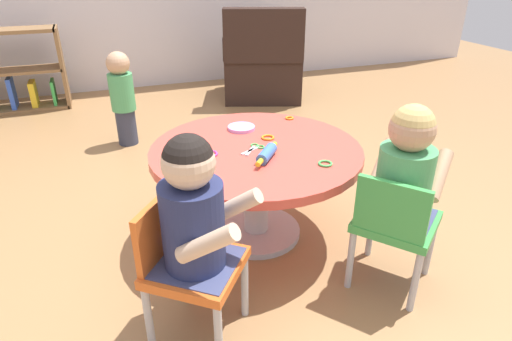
% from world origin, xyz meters
% --- Properties ---
extents(ground_plane, '(10.00, 10.00, 0.00)m').
position_xyz_m(ground_plane, '(0.00, 0.00, 0.00)').
color(ground_plane, '#9E7247').
extents(craft_table, '(0.97, 0.97, 0.47)m').
position_xyz_m(craft_table, '(0.00, 0.00, 0.37)').
color(craft_table, silver).
rests_on(craft_table, ground).
extents(child_chair_left, '(0.42, 0.42, 0.54)m').
position_xyz_m(child_chair_left, '(-0.44, -0.50, 0.31)').
color(child_chair_left, '#B7B7BC').
rests_on(child_chair_left, ground).
extents(seated_child_left, '(0.44, 0.43, 0.51)m').
position_xyz_m(seated_child_left, '(-0.41, -0.53, 0.53)').
color(seated_child_left, '#3F4772').
rests_on(seated_child_left, ground).
extents(child_chair_right, '(0.42, 0.42, 0.54)m').
position_xyz_m(child_chair_right, '(0.38, -0.55, 0.31)').
color(child_chair_right, '#B7B7BC').
rests_on(child_chair_right, ground).
extents(seated_child_right, '(0.44, 0.42, 0.51)m').
position_xyz_m(seated_child_right, '(0.41, -0.52, 0.53)').
color(seated_child_right, '#3F4772').
rests_on(seated_child_right, ground).
extents(bookshelf_low, '(0.93, 0.28, 0.70)m').
position_xyz_m(bookshelf_low, '(-1.35, 2.55, 0.31)').
color(bookshelf_low, olive).
rests_on(bookshelf_low, ground).
extents(armchair_dark, '(0.90, 0.91, 0.85)m').
position_xyz_m(armchair_dark, '(0.86, 2.15, 0.31)').
color(armchair_dark, black).
rests_on(armchair_dark, ground).
extents(toddler_standing, '(0.17, 0.17, 0.67)m').
position_xyz_m(toddler_standing, '(-0.48, 1.42, 0.36)').
color(toddler_standing, '#33384C').
rests_on(toddler_standing, ground).
extents(rolling_pin, '(0.17, 0.19, 0.05)m').
position_xyz_m(rolling_pin, '(0.00, -0.13, 0.50)').
color(rolling_pin, '#3F72CC').
rests_on(rolling_pin, craft_table).
extents(craft_scissors, '(0.14, 0.13, 0.01)m').
position_xyz_m(craft_scissors, '(-0.01, -0.01, 0.47)').
color(craft_scissors, silver).
rests_on(craft_scissors, craft_table).
extents(playdough_blob_0, '(0.14, 0.14, 0.02)m').
position_xyz_m(playdough_blob_0, '(0.01, 0.24, 0.48)').
color(playdough_blob_0, '#CC99E5').
rests_on(playdough_blob_0, craft_table).
extents(cookie_cutter_0, '(0.05, 0.05, 0.01)m').
position_xyz_m(cookie_cutter_0, '(0.30, 0.30, 0.48)').
color(cookie_cutter_0, orange).
rests_on(cookie_cutter_0, craft_table).
extents(cookie_cutter_1, '(0.06, 0.06, 0.01)m').
position_xyz_m(cookie_cutter_1, '(0.21, -0.27, 0.48)').
color(cookie_cutter_1, '#4CB259').
rests_on(cookie_cutter_1, craft_table).
extents(cookie_cutter_2, '(0.07, 0.07, 0.01)m').
position_xyz_m(cookie_cutter_2, '(-0.22, -0.01, 0.48)').
color(cookie_cutter_2, '#D83FA5').
rests_on(cookie_cutter_2, craft_table).
extents(cookie_cutter_3, '(0.06, 0.06, 0.01)m').
position_xyz_m(cookie_cutter_3, '(0.09, 0.08, 0.48)').
color(cookie_cutter_3, orange).
rests_on(cookie_cutter_3, craft_table).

